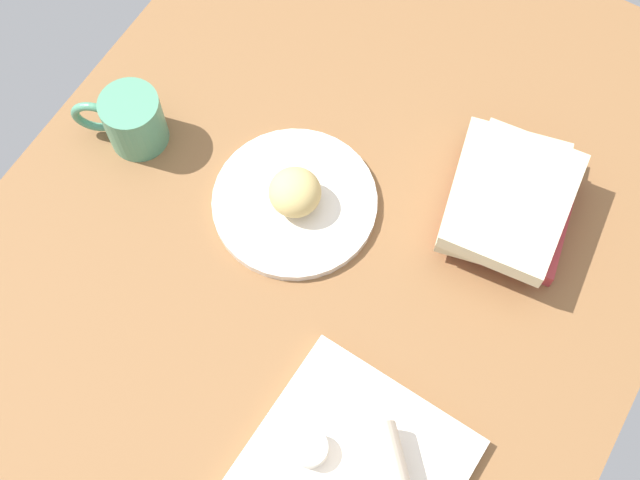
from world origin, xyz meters
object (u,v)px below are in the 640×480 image
(book_stack, at_px, (510,202))
(coffee_mug, at_px, (131,120))
(round_plate, at_px, (295,202))
(sauce_cup, at_px, (310,448))
(scone_pastry, at_px, (295,192))
(square_plate, at_px, (351,472))

(book_stack, bearing_deg, coffee_mug, 107.15)
(round_plate, xyz_separation_m, book_stack, (0.14, -0.26, 0.03))
(round_plate, relative_size, sauce_cup, 5.13)
(scone_pastry, bearing_deg, round_plate, 56.43)
(scone_pastry, relative_size, coffee_mug, 0.57)
(scone_pastry, xyz_separation_m, coffee_mug, (-0.02, 0.26, 0.00))
(square_plate, bearing_deg, book_stack, -1.41)
(sauce_cup, bearing_deg, coffee_mug, 59.91)
(square_plate, relative_size, coffee_mug, 1.96)
(coffee_mug, bearing_deg, scone_pastry, -85.27)
(sauce_cup, bearing_deg, book_stack, -8.94)
(round_plate, distance_m, scone_pastry, 0.04)
(round_plate, height_order, book_stack, book_stack)
(book_stack, relative_size, coffee_mug, 1.86)
(scone_pastry, bearing_deg, sauce_cup, -145.72)
(coffee_mug, bearing_deg, round_plate, -84.85)
(scone_pastry, bearing_deg, coffee_mug, 94.73)
(square_plate, bearing_deg, sauce_cup, 94.47)
(round_plate, distance_m, sauce_cup, 0.35)
(round_plate, relative_size, book_stack, 0.98)
(sauce_cup, xyz_separation_m, book_stack, (0.42, -0.07, 0.01))
(round_plate, height_order, sauce_cup, sauce_cup)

